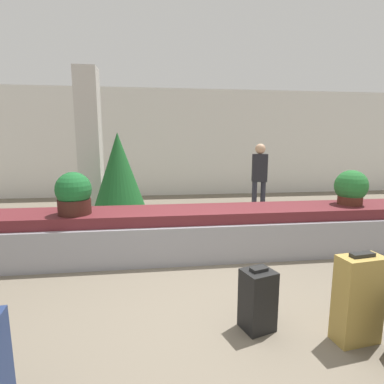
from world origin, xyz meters
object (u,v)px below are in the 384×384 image
at_px(suitcase_3, 358,299).
at_px(potted_plant_0, 351,188).
at_px(traveler_0, 259,174).
at_px(potted_plant_1, 74,194).
at_px(pillar, 90,144).
at_px(suitcase_2, 258,300).
at_px(decorated_tree, 119,175).

xyz_separation_m(suitcase_3, potted_plant_0, (1.37, 2.14, 0.57)).
bearing_deg(potted_plant_0, traveler_0, 108.33).
relative_size(potted_plant_0, traveler_0, 0.33).
distance_m(potted_plant_0, potted_plant_1, 4.09).
relative_size(pillar, suitcase_3, 4.15).
bearing_deg(suitcase_3, potted_plant_1, 136.10).
bearing_deg(potted_plant_0, pillar, 148.91).
bearing_deg(pillar, potted_plant_0, -31.09).
distance_m(suitcase_3, potted_plant_1, 3.43).
xyz_separation_m(potted_plant_0, traveler_0, (-0.70, 2.13, 0.01)).
xyz_separation_m(suitcase_2, traveler_0, (1.42, 4.00, 0.67)).
xyz_separation_m(suitcase_2, suitcase_3, (0.76, -0.26, 0.10)).
xyz_separation_m(potted_plant_1, traveler_0, (3.38, 2.25, -0.01)).
bearing_deg(potted_plant_1, traveler_0, 33.63).
height_order(potted_plant_0, traveler_0, traveler_0).
distance_m(suitcase_3, decorated_tree, 4.50).
xyz_separation_m(potted_plant_0, decorated_tree, (-3.70, 1.67, 0.06)).
relative_size(pillar, suitcase_2, 5.58).
distance_m(suitcase_2, traveler_0, 4.30).
height_order(suitcase_2, potted_plant_1, potted_plant_1).
distance_m(potted_plant_0, decorated_tree, 4.06).
relative_size(suitcase_3, potted_plant_0, 1.44).
height_order(pillar, suitcase_3, pillar).
bearing_deg(pillar, traveler_0, -8.13).
bearing_deg(potted_plant_0, suitcase_2, -138.67).
bearing_deg(pillar, suitcase_2, -63.30).
bearing_deg(traveler_0, decorated_tree, -160.42).
bearing_deg(pillar, potted_plant_1, -83.42).
relative_size(traveler_0, decorated_tree, 0.88).
distance_m(suitcase_3, traveler_0, 4.35).
relative_size(suitcase_2, potted_plant_1, 1.00).
bearing_deg(potted_plant_1, suitcase_3, -36.61).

